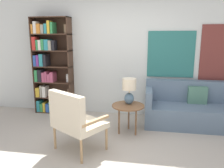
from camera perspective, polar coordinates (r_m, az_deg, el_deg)
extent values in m
plane|color=#B2A899|center=(3.21, -2.90, -19.55)|extent=(14.00, 14.00, 0.00)
cube|color=silver|center=(4.75, 2.21, 8.05)|extent=(6.40, 0.06, 2.70)
cube|color=#286B66|center=(4.69, 15.10, 7.48)|extent=(0.95, 0.02, 0.94)
cube|color=#422B1E|center=(5.20, -19.31, 4.45)|extent=(0.02, 0.30, 2.11)
cube|color=#422B1E|center=(4.86, -10.74, 4.43)|extent=(0.02, 0.30, 2.11)
cube|color=#422B1E|center=(4.99, -15.86, 16.40)|extent=(0.84, 0.30, 0.02)
cube|color=#422B1E|center=(5.25, -14.54, -6.90)|extent=(0.84, 0.30, 0.02)
cube|color=#422B1E|center=(5.15, -14.50, 4.68)|extent=(0.84, 0.01, 2.11)
cube|color=#422B1E|center=(5.15, -14.74, -3.24)|extent=(0.84, 0.30, 0.02)
cube|color=teal|center=(5.33, -18.28, -5.34)|extent=(0.07, 0.20, 0.25)
cube|color=#338C4C|center=(5.31, -17.51, -5.70)|extent=(0.06, 0.22, 0.19)
cube|color=gold|center=(5.29, -16.80, -5.57)|extent=(0.05, 0.25, 0.21)
cube|color=#2D56A8|center=(5.26, -16.03, -5.75)|extent=(0.08, 0.24, 0.19)
cube|color=#338C4C|center=(5.21, -15.30, -5.55)|extent=(0.07, 0.23, 0.25)
cube|color=gray|center=(5.20, -14.54, -5.71)|extent=(0.05, 0.25, 0.22)
cube|color=#B24C6B|center=(5.16, -13.97, -5.73)|extent=(0.06, 0.23, 0.23)
cube|color=#422B1E|center=(5.07, -14.95, 0.56)|extent=(0.84, 0.30, 0.02)
cube|color=gold|center=(5.24, -18.46, -1.93)|extent=(0.09, 0.20, 0.21)
cube|color=gray|center=(5.20, -17.69, -1.67)|extent=(0.04, 0.21, 0.26)
cube|color=silver|center=(5.18, -16.94, -1.81)|extent=(0.08, 0.22, 0.24)
cylinder|color=#8C6B4C|center=(4.99, -11.18, -2.34)|extent=(0.07, 0.07, 0.18)
cube|color=#422B1E|center=(5.02, -15.17, 4.45)|extent=(0.84, 0.30, 0.02)
cube|color=#338C4C|center=(5.19, -18.70, 2.16)|extent=(0.07, 0.25, 0.26)
cube|color=black|center=(5.14, -17.96, 2.15)|extent=(0.08, 0.22, 0.27)
cube|color=#B24C6B|center=(5.11, -17.11, 1.84)|extent=(0.06, 0.23, 0.21)
cube|color=#B24C6B|center=(5.08, -16.49, 1.93)|extent=(0.05, 0.23, 0.23)
cube|color=#B24C6B|center=(5.07, -15.77, 1.66)|extent=(0.06, 0.25, 0.18)
cube|color=#B24C6B|center=(5.03, -15.11, 1.85)|extent=(0.07, 0.23, 0.22)
cylinder|color=white|center=(4.92, -11.42, 1.55)|extent=(0.08, 0.08, 0.18)
cube|color=#422B1E|center=(4.98, -15.39, 8.42)|extent=(0.84, 0.30, 0.02)
cube|color=#2D56A8|center=(5.13, -19.12, 5.81)|extent=(0.06, 0.20, 0.24)
cube|color=#7A338C|center=(5.08, -18.52, 5.83)|extent=(0.05, 0.18, 0.24)
cube|color=teal|center=(5.07, -17.60, 6.00)|extent=(0.08, 0.22, 0.26)
cube|color=black|center=(5.04, -16.71, 5.98)|extent=(0.06, 0.24, 0.26)
cube|color=#422B1E|center=(4.98, -15.62, 12.41)|extent=(0.84, 0.30, 0.02)
cube|color=red|center=(5.09, -19.37, 9.95)|extent=(0.08, 0.19, 0.28)
cube|color=#338C4C|center=(5.08, -18.53, 9.64)|extent=(0.05, 0.22, 0.22)
cube|color=silver|center=(5.06, -17.86, 9.67)|extent=(0.06, 0.25, 0.22)
cube|color=#338C4C|center=(5.01, -17.35, 9.76)|extent=(0.06, 0.19, 0.23)
cube|color=teal|center=(4.99, -16.39, 9.79)|extent=(0.09, 0.23, 0.23)
cube|color=gray|center=(4.96, -15.49, 9.71)|extent=(0.06, 0.24, 0.21)
cube|color=black|center=(4.90, -14.86, 9.75)|extent=(0.06, 0.17, 0.21)
cube|color=orange|center=(5.12, -19.68, 13.35)|extent=(0.04, 0.23, 0.20)
cube|color=silver|center=(5.07, -19.18, 13.72)|extent=(0.07, 0.18, 0.25)
cube|color=orange|center=(5.05, -18.23, 13.52)|extent=(0.08, 0.22, 0.20)
cube|color=gray|center=(5.00, -17.43, 13.48)|extent=(0.06, 0.18, 0.19)
cube|color=teal|center=(4.96, -16.69, 13.66)|extent=(0.06, 0.17, 0.20)
cube|color=gold|center=(4.94, -15.89, 14.06)|extent=(0.06, 0.20, 0.26)
cube|color=#338C4C|center=(4.93, -15.07, 13.94)|extent=(0.05, 0.23, 0.23)
cylinder|color=#8C6B4C|center=(4.85, -11.97, 13.85)|extent=(0.09, 0.09, 0.19)
cylinder|color=tan|center=(3.41, -1.47, -14.03)|extent=(0.04, 0.04, 0.36)
cylinder|color=tan|center=(3.82, -8.39, -11.21)|extent=(0.04, 0.04, 0.36)
cylinder|color=tan|center=(3.11, -8.00, -16.96)|extent=(0.04, 0.04, 0.36)
cylinder|color=tan|center=(3.55, -14.70, -13.38)|extent=(0.04, 0.04, 0.36)
cube|color=beige|center=(3.37, -8.34, -10.38)|extent=(0.90, 0.86, 0.08)
cube|color=beige|center=(3.13, -11.85, -6.71)|extent=(0.64, 0.45, 0.49)
cube|color=tan|center=(3.09, -4.41, -9.61)|extent=(0.32, 0.47, 0.04)
cube|color=tan|center=(3.56, -11.86, -6.85)|extent=(0.32, 0.47, 0.04)
cube|color=slate|center=(4.57, 21.42, -7.70)|extent=(2.01, 0.81, 0.40)
cube|color=slate|center=(4.74, 21.07, -1.71)|extent=(2.01, 0.20, 0.43)
cube|color=slate|center=(4.36, 9.58, -3.09)|extent=(0.12, 0.81, 0.30)
cube|color=#4C7A66|center=(4.61, 21.39, -2.69)|extent=(0.36, 0.12, 0.34)
cylinder|color=brown|center=(3.87, 4.22, -5.68)|extent=(0.57, 0.57, 0.02)
cylinder|color=brown|center=(4.11, 4.39, -8.40)|extent=(0.03, 0.03, 0.49)
cylinder|color=brown|center=(3.89, 1.84, -9.60)|extent=(0.03, 0.03, 0.49)
cylinder|color=brown|center=(3.87, 6.26, -9.82)|extent=(0.03, 0.03, 0.49)
ellipsoid|color=slate|center=(3.90, 4.49, -3.79)|extent=(0.17, 0.17, 0.20)
cylinder|color=tan|center=(3.86, 4.52, -1.90)|extent=(0.02, 0.02, 0.06)
cylinder|color=beige|center=(3.83, 4.55, -0.02)|extent=(0.25, 0.25, 0.20)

